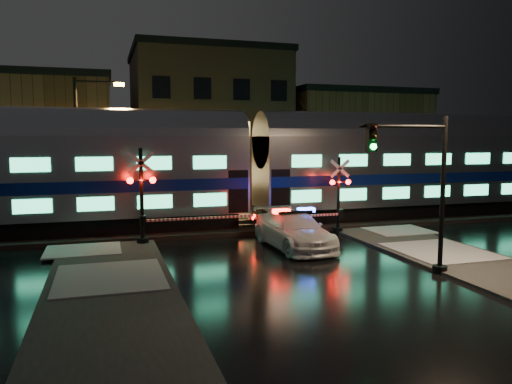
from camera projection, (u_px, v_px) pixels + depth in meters
The scene contains 13 objects.
ground at pixel (267, 249), 21.36m from camera, with size 120.00×120.00×0.00m, color black.
ballast at pixel (237, 227), 26.10m from camera, with size 90.00×4.20×0.24m, color black.
sidewalk_left at pixel (112, 308), 13.75m from camera, with size 4.00×20.00×0.12m, color #2D2D2D.
sidewalk_right at pixel (495, 271), 17.56m from camera, with size 4.00×20.00×0.12m, color #2D2D2D.
building_left at pixel (14, 141), 37.98m from camera, with size 14.00×10.00×9.00m, color brown.
building_mid at pixel (207, 126), 42.71m from camera, with size 12.00×11.00×11.50m, color brown.
building_right at pixel (346, 144), 46.20m from camera, with size 12.00×10.00×8.50m, color brown.
train at pixel (251, 164), 25.98m from camera, with size 51.00×3.12×5.92m.
police_car at pixel (294, 230), 21.55m from camera, with size 2.43×5.44×1.72m.
crossing_signal_right at pixel (333, 203), 24.60m from camera, with size 5.39×0.64×3.82m.
crossing_signal_left at pixel (150, 205), 22.00m from camera, with size 6.08×0.67×4.31m.
traffic_light at pixel (422, 192), 16.94m from camera, with size 3.55×0.67×5.49m.
streetlight at pixel (82, 141), 27.19m from camera, with size 2.67×0.28×7.99m.
Camera 1 is at (-6.61, -19.91, 4.72)m, focal length 35.00 mm.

